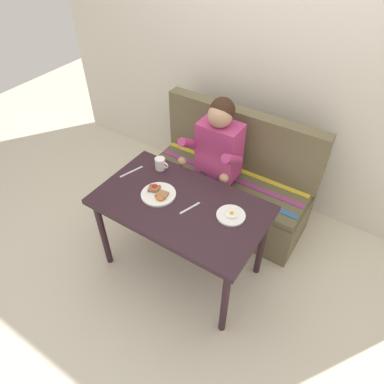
{
  "coord_description": "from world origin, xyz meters",
  "views": [
    {
      "loc": [
        1.0,
        -1.39,
        2.41
      ],
      "look_at": [
        0.0,
        0.15,
        0.72
      ],
      "focal_mm": 32.36,
      "sensor_mm": 36.0,
      "label": 1
    }
  ],
  "objects_px": {
    "table": "(180,212)",
    "knife": "(131,172)",
    "couch": "(229,185)",
    "coffee_mug": "(160,163)",
    "fork": "(190,208)",
    "plate_eggs": "(231,215)",
    "person": "(215,156)",
    "plate_breakfast": "(158,194)"
  },
  "relations": [
    {
      "from": "table",
      "to": "fork",
      "type": "xyz_separation_m",
      "value": [
        0.08,
        -0.01,
        0.08
      ]
    },
    {
      "from": "fork",
      "to": "knife",
      "type": "distance_m",
      "value": 0.6
    },
    {
      "from": "plate_eggs",
      "to": "coffee_mug",
      "type": "distance_m",
      "value": 0.71
    },
    {
      "from": "table",
      "to": "couch",
      "type": "xyz_separation_m",
      "value": [
        0.0,
        0.76,
        -0.32
      ]
    },
    {
      "from": "person",
      "to": "plate_breakfast",
      "type": "height_order",
      "value": "person"
    },
    {
      "from": "plate_breakfast",
      "to": "coffee_mug",
      "type": "height_order",
      "value": "coffee_mug"
    },
    {
      "from": "fork",
      "to": "knife",
      "type": "height_order",
      "value": "same"
    },
    {
      "from": "couch",
      "to": "person",
      "type": "relative_size",
      "value": 1.19
    },
    {
      "from": "fork",
      "to": "knife",
      "type": "xyz_separation_m",
      "value": [
        -0.59,
        0.08,
        0.0
      ]
    },
    {
      "from": "table",
      "to": "couch",
      "type": "bearing_deg",
      "value": 90.0
    },
    {
      "from": "couch",
      "to": "coffee_mug",
      "type": "xyz_separation_m",
      "value": [
        -0.34,
        -0.53,
        0.45
      ]
    },
    {
      "from": "table",
      "to": "coffee_mug",
      "type": "distance_m",
      "value": 0.44
    },
    {
      "from": "couch",
      "to": "person",
      "type": "xyz_separation_m",
      "value": [
        -0.07,
        -0.17,
        0.41
      ]
    },
    {
      "from": "person",
      "to": "fork",
      "type": "xyz_separation_m",
      "value": [
        0.15,
        -0.59,
        -0.01
      ]
    },
    {
      "from": "plate_breakfast",
      "to": "fork",
      "type": "relative_size",
      "value": 1.46
    },
    {
      "from": "plate_eggs",
      "to": "fork",
      "type": "distance_m",
      "value": 0.28
    },
    {
      "from": "table",
      "to": "knife",
      "type": "height_order",
      "value": "knife"
    },
    {
      "from": "couch",
      "to": "plate_breakfast",
      "type": "distance_m",
      "value": 0.9
    },
    {
      "from": "fork",
      "to": "couch",
      "type": "bearing_deg",
      "value": 115.36
    },
    {
      "from": "person",
      "to": "coffee_mug",
      "type": "distance_m",
      "value": 0.45
    },
    {
      "from": "coffee_mug",
      "to": "knife",
      "type": "bearing_deg",
      "value": -136.34
    },
    {
      "from": "knife",
      "to": "plate_breakfast",
      "type": "bearing_deg",
      "value": 1.39
    },
    {
      "from": "table",
      "to": "fork",
      "type": "height_order",
      "value": "fork"
    },
    {
      "from": "person",
      "to": "fork",
      "type": "distance_m",
      "value": 0.61
    },
    {
      "from": "table",
      "to": "fork",
      "type": "distance_m",
      "value": 0.12
    },
    {
      "from": "couch",
      "to": "knife",
      "type": "height_order",
      "value": "couch"
    },
    {
      "from": "person",
      "to": "plate_eggs",
      "type": "xyz_separation_m",
      "value": [
        0.42,
        -0.51,
        -0.0
      ]
    },
    {
      "from": "table",
      "to": "fork",
      "type": "bearing_deg",
      "value": -3.59
    },
    {
      "from": "couch",
      "to": "coffee_mug",
      "type": "relative_size",
      "value": 12.2
    },
    {
      "from": "couch",
      "to": "fork",
      "type": "bearing_deg",
      "value": -83.8
    },
    {
      "from": "coffee_mug",
      "to": "knife",
      "type": "xyz_separation_m",
      "value": [
        -0.16,
        -0.16,
        -0.05
      ]
    },
    {
      "from": "plate_breakfast",
      "to": "coffee_mug",
      "type": "distance_m",
      "value": 0.3
    },
    {
      "from": "table",
      "to": "plate_eggs",
      "type": "xyz_separation_m",
      "value": [
        0.35,
        0.08,
        0.09
      ]
    },
    {
      "from": "coffee_mug",
      "to": "fork",
      "type": "height_order",
      "value": "coffee_mug"
    },
    {
      "from": "plate_eggs",
      "to": "knife",
      "type": "distance_m",
      "value": 0.86
    },
    {
      "from": "person",
      "to": "knife",
      "type": "xyz_separation_m",
      "value": [
        -0.44,
        -0.51,
        -0.01
      ]
    },
    {
      "from": "person",
      "to": "knife",
      "type": "relative_size",
      "value": 6.06
    },
    {
      "from": "plate_breakfast",
      "to": "fork",
      "type": "bearing_deg",
      "value": 2.27
    },
    {
      "from": "couch",
      "to": "plate_breakfast",
      "type": "bearing_deg",
      "value": -102.81
    },
    {
      "from": "table",
      "to": "fork",
      "type": "relative_size",
      "value": 7.06
    },
    {
      "from": "plate_breakfast",
      "to": "fork",
      "type": "height_order",
      "value": "plate_breakfast"
    },
    {
      "from": "table",
      "to": "plate_breakfast",
      "type": "height_order",
      "value": "plate_breakfast"
    }
  ]
}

